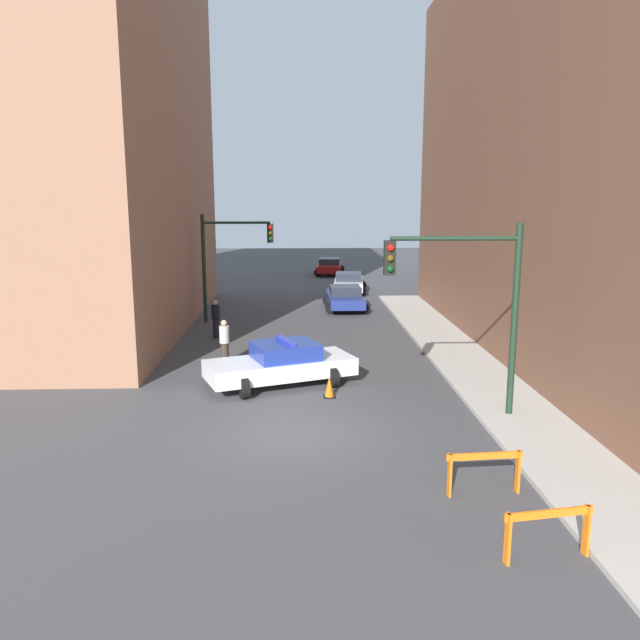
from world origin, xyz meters
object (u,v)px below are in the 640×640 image
object	(u,v)px
traffic_light_far	(227,252)
parked_car_mid	(349,282)
police_car	(282,364)
pedestrian_crossing	(225,342)
parked_car_near	(345,297)
traffic_cone	(329,387)
barrier_front	(548,525)
barrier_mid	(484,466)
pedestrian_corner	(216,318)
parked_car_far	(330,266)
traffic_light_near	(473,291)

from	to	relation	value
traffic_light_far	parked_car_mid	distance (m)	11.68
police_car	pedestrian_crossing	size ratio (longest dim) A/B	3.04
parked_car_near	traffic_cone	xyz separation A→B (m)	(-1.60, -15.08, -0.36)
barrier_front	barrier_mid	xyz separation A→B (m)	(-0.37, 2.36, 0.00)
police_car	barrier_mid	size ratio (longest dim) A/B	3.16
parked_car_mid	pedestrian_corner	world-z (taller)	pedestrian_corner
traffic_light_far	parked_car_near	distance (m)	7.28
barrier_front	parked_car_near	bearing A→B (deg)	93.82
police_car	barrier_front	xyz separation A→B (m)	(4.67, -10.07, -0.11)
parked_car_near	barrier_mid	size ratio (longest dim) A/B	2.71
parked_car_far	pedestrian_crossing	size ratio (longest dim) A/B	2.68
parked_car_far	traffic_cone	xyz separation A→B (m)	(-1.58, -30.77, -0.36)
pedestrian_corner	traffic_light_near	bearing A→B (deg)	-58.91
traffic_light_near	police_car	xyz separation A→B (m)	(-5.17, 3.23, -2.81)
pedestrian_crossing	pedestrian_corner	world-z (taller)	same
pedestrian_corner	pedestrian_crossing	bearing A→B (deg)	-86.21
traffic_light_far	pedestrian_crossing	xyz separation A→B (m)	(0.74, -8.00, -2.54)
barrier_front	traffic_cone	world-z (taller)	barrier_front
police_car	parked_car_near	bearing A→B (deg)	-33.55
police_car	pedestrian_crossing	distance (m)	3.34
pedestrian_corner	traffic_cone	bearing A→B (deg)	-69.19
parked_car_mid	police_car	bearing A→B (deg)	-94.88
traffic_light_far	barrier_mid	size ratio (longest dim) A/B	3.25
traffic_light_far	pedestrian_corner	distance (m)	4.34
traffic_light_far	barrier_mid	xyz separation A→B (m)	(7.16, -18.28, -2.78)
traffic_light_far	parked_car_mid	bearing A→B (deg)	54.24
parked_car_near	pedestrian_crossing	size ratio (longest dim) A/B	2.61
traffic_light_far	pedestrian_corner	world-z (taller)	traffic_light_far
barrier_mid	traffic_cone	distance (m)	7.01
pedestrian_corner	traffic_cone	distance (m)	9.49
traffic_light_far	barrier_mid	distance (m)	19.83
traffic_light_far	pedestrian_corner	size ratio (longest dim) A/B	3.13
traffic_light_near	barrier_mid	bearing A→B (deg)	-101.01
parked_car_near	barrier_mid	world-z (taller)	parked_car_near
traffic_light_near	traffic_cone	xyz separation A→B (m)	(-3.70, 1.94, -3.21)
traffic_light_far	traffic_cone	size ratio (longest dim) A/B	7.93
parked_car_mid	pedestrian_corner	distance (m)	14.43
parked_car_near	traffic_cone	world-z (taller)	parked_car_near
police_car	barrier_front	world-z (taller)	police_car
parked_car_near	parked_car_mid	size ratio (longest dim) A/B	0.97
police_car	parked_car_far	distance (m)	29.64
parked_car_far	barrier_front	distance (m)	39.58
traffic_light_near	pedestrian_crossing	xyz separation A→B (m)	(-7.29, 5.81, -2.67)
barrier_front	barrier_mid	world-z (taller)	same
pedestrian_corner	barrier_mid	bearing A→B (deg)	-71.05
parked_car_mid	pedestrian_crossing	size ratio (longest dim) A/B	2.69
traffic_light_near	parked_car_mid	xyz separation A→B (m)	(-1.40, 23.02, -2.86)
police_car	barrier_front	bearing A→B (deg)	-176.07
traffic_light_far	parked_car_far	world-z (taller)	traffic_light_far
traffic_light_far	barrier_mid	bearing A→B (deg)	-68.61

